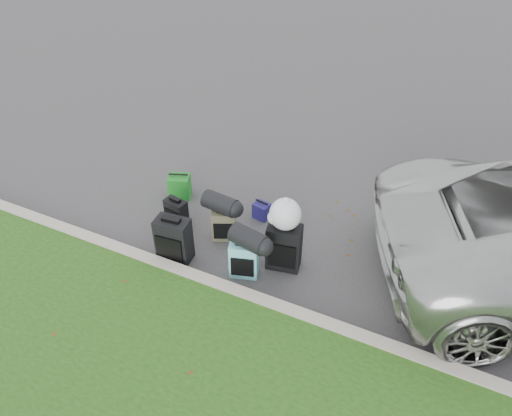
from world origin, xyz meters
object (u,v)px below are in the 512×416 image
at_px(suitcase_small_black, 176,212).
at_px(suitcase_teal, 244,259).
at_px(suitcase_olive, 224,225).
at_px(tote_navy, 262,211).
at_px(tote_green, 180,186).
at_px(suitcase_large_black_right, 284,247).
at_px(suitcase_large_black_left, 174,240).

relative_size(suitcase_small_black, suitcase_teal, 0.79).
height_order(suitcase_olive, tote_navy, suitcase_olive).
bearing_deg(tote_navy, tote_green, -166.80).
height_order(suitcase_small_black, tote_navy, suitcase_small_black).
xyz_separation_m(suitcase_large_black_right, tote_green, (-2.20, 0.78, -0.15)).
bearing_deg(suitcase_small_black, suitcase_large_black_left, -49.67).
xyz_separation_m(suitcase_small_black, suitcase_large_black_right, (1.86, -0.15, 0.13)).
height_order(suitcase_teal, suitcase_large_black_right, suitcase_large_black_right).
bearing_deg(suitcase_large_black_left, suitcase_teal, 1.04).
bearing_deg(suitcase_teal, suitcase_large_black_right, 25.49).
xyz_separation_m(suitcase_large_black_right, tote_navy, (-0.73, 0.85, -0.22)).
bearing_deg(suitcase_olive, suitcase_large_black_right, -34.43).
bearing_deg(suitcase_large_black_right, tote_navy, 120.10).
height_order(suitcase_teal, tote_green, suitcase_teal).
distance_m(suitcase_olive, tote_navy, 0.75).
distance_m(suitcase_olive, tote_green, 1.31).
relative_size(suitcase_small_black, suitcase_large_black_left, 0.63).
distance_m(suitcase_small_black, suitcase_large_black_right, 1.87).
bearing_deg(suitcase_teal, suitcase_large_black_left, 170.32).
height_order(suitcase_olive, suitcase_teal, suitcase_teal).
relative_size(suitcase_small_black, suitcase_olive, 0.87).
xyz_separation_m(suitcase_olive, tote_green, (-1.17, 0.60, -0.05)).
distance_m(suitcase_teal, suitcase_large_black_right, 0.58).
xyz_separation_m(suitcase_small_black, suitcase_large_black_left, (0.41, -0.67, 0.13)).
bearing_deg(tote_navy, suitcase_olive, -103.52).
xyz_separation_m(suitcase_small_black, suitcase_teal, (1.43, -0.54, 0.06)).
distance_m(suitcase_large_black_right, tote_navy, 1.14).
height_order(suitcase_large_black_left, tote_navy, suitcase_large_black_left).
relative_size(suitcase_large_black_right, tote_green, 1.79).
height_order(tote_green, tote_navy, tote_green).
height_order(suitcase_large_black_left, suitcase_teal, suitcase_large_black_left).
height_order(suitcase_olive, tote_green, suitcase_olive).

